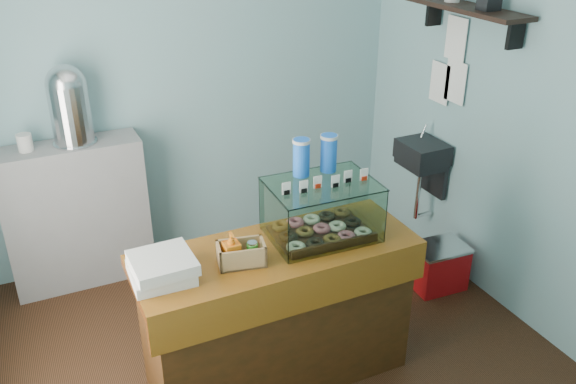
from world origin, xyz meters
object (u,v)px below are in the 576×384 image
red_cooler (438,266)px  counter (277,313)px  display_case (320,206)px  coffee_urn (69,103)px

red_cooler → counter: bearing=-163.7°
counter → red_cooler: counter is taller
display_case → counter: bearing=-165.3°
red_cooler → display_case: bearing=-163.5°
coffee_urn → counter: bearing=-62.4°
counter → red_cooler: size_ratio=3.91×
counter → coffee_urn: 2.02m
display_case → coffee_urn: coffee_urn is taller
counter → coffee_urn: (-0.83, 1.59, 0.93)m
display_case → coffee_urn: bearing=128.9°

